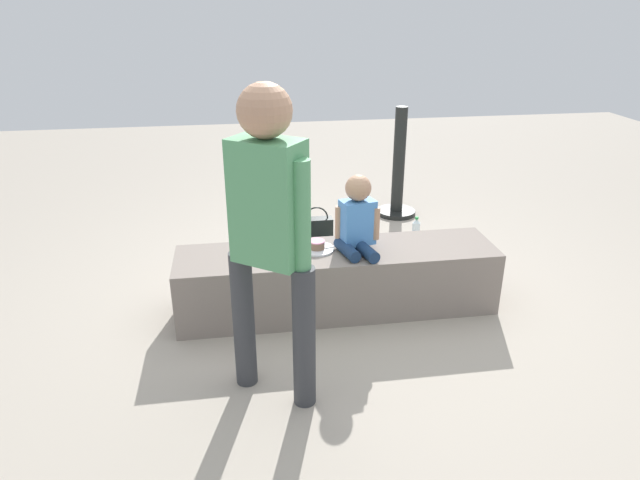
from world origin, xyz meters
TOP-DOWN VIEW (x-y plane):
  - ground_plane at (0.00, 0.00)m, footprint 12.00×12.00m
  - concrete_ledge at (0.00, 0.00)m, footprint 2.03×0.48m
  - child_seated at (0.12, -0.00)m, footprint 0.28×0.34m
  - adult_standing at (-0.47, -0.79)m, footprint 0.40×0.35m
  - cake_plate at (-0.13, 0.03)m, footprint 0.22×0.22m
  - gift_bag at (-0.36, 0.56)m, footprint 0.21×0.10m
  - railing_post at (0.87, 1.64)m, footprint 0.36×0.36m
  - water_bottle_near_gift at (0.84, 0.95)m, footprint 0.06×0.06m
  - party_cup_red at (0.08, 0.46)m, footprint 0.08×0.08m
  - cake_box_white at (0.46, 0.48)m, footprint 0.29×0.34m
  - handbag_black_leather at (0.03, 1.16)m, footprint 0.27×0.11m

SIDE VIEW (x-z plane):
  - ground_plane at x=0.00m, z-range 0.00..0.00m
  - party_cup_red at x=0.08m, z-range 0.00..0.12m
  - cake_box_white at x=0.46m, z-range 0.00..0.13m
  - handbag_black_leather at x=0.03m, z-range -0.04..0.25m
  - water_bottle_near_gift at x=0.84m, z-range -0.01..0.22m
  - gift_bag at x=-0.36m, z-range -0.02..0.31m
  - concrete_ledge at x=0.00m, z-range 0.00..0.42m
  - railing_post at x=0.87m, z-range -0.13..0.87m
  - cake_plate at x=-0.13m, z-range 0.40..0.47m
  - child_seated at x=0.12m, z-range 0.39..0.87m
  - adult_standing at x=-0.47m, z-range 0.16..1.73m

